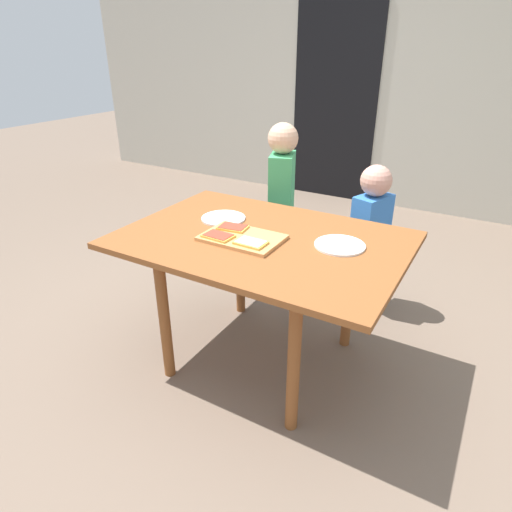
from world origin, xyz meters
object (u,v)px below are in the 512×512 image
object	(u,v)px
cutting_board	(242,238)
pizza_slice_near_left	(218,236)
plate_white_right	(340,245)
pizza_slice_far_left	(233,227)
pizza_slice_near_right	(251,243)
child_left	(281,199)
plate_white_left	(223,218)
dining_table	(262,253)
child_right	(370,227)

from	to	relation	value
cutting_board	pizza_slice_near_left	world-z (taller)	pizza_slice_near_left
pizza_slice_near_left	plate_white_right	distance (m)	0.57
cutting_board	pizza_slice_far_left	bearing A→B (deg)	147.54
pizza_slice_near_right	child_left	bearing A→B (deg)	107.79
pizza_slice_near_left	pizza_slice_near_right	bearing A→B (deg)	3.34
pizza_slice_near_left	plate_white_left	distance (m)	0.28
dining_table	plate_white_right	world-z (taller)	plate_white_right
child_left	child_right	bearing A→B (deg)	13.99
plate_white_right	child_left	bearing A→B (deg)	135.02
pizza_slice_far_left	pizza_slice_near_left	bearing A→B (deg)	-90.76
plate_white_right	pizza_slice_far_left	bearing A→B (deg)	-168.78
dining_table	plate_white_right	size ratio (longest dim) A/B	5.79
child_right	plate_white_left	bearing A→B (deg)	-129.01
dining_table	pizza_slice_far_left	xyz separation A→B (m)	(-0.16, -0.01, 0.11)
pizza_slice_near_right	child_right	bearing A→B (deg)	73.58
pizza_slice_near_right	pizza_slice_far_left	size ratio (longest dim) A/B	0.94
dining_table	plate_white_right	bearing A→B (deg)	13.95
pizza_slice_near_right	plate_white_left	xyz separation A→B (m)	(-0.31, 0.23, -0.02)
plate_white_right	dining_table	bearing A→B (deg)	-166.05
plate_white_right	child_left	xyz separation A→B (m)	(-0.61, 0.61, -0.06)
dining_table	plate_white_left	xyz separation A→B (m)	(-0.30, 0.11, 0.09)
child_left	child_right	world-z (taller)	child_left
dining_table	pizza_slice_far_left	world-z (taller)	pizza_slice_far_left
dining_table	plate_white_right	distance (m)	0.38
pizza_slice_near_right	pizza_slice_far_left	bearing A→B (deg)	146.54
cutting_board	pizza_slice_far_left	world-z (taller)	pizza_slice_far_left
cutting_board	child_left	world-z (taller)	child_left
dining_table	pizza_slice_near_left	size ratio (longest dim) A/B	9.25
plate_white_left	child_left	xyz separation A→B (m)	(0.04, 0.59, -0.06)
pizza_slice_near_right	child_right	distance (m)	1.02
dining_table	pizza_slice_near_left	distance (m)	0.24
pizza_slice_near_right	pizza_slice_near_left	size ratio (longest dim) A/B	0.98
dining_table	child_right	distance (m)	0.89
cutting_board	pizza_slice_far_left	xyz separation A→B (m)	(-0.09, 0.06, 0.02)
dining_table	pizza_slice_near_right	bearing A→B (deg)	-84.80
pizza_slice_near_left	pizza_slice_far_left	xyz separation A→B (m)	(0.00, 0.12, 0.00)
cutting_board	pizza_slice_far_left	size ratio (longest dim) A/B	2.46
pizza_slice_near_left	child_left	distance (m)	0.84
child_left	plate_white_left	bearing A→B (deg)	-94.07
pizza_slice_near_right	pizza_slice_near_left	xyz separation A→B (m)	(-0.17, -0.01, 0.00)
plate_white_left	cutting_board	bearing A→B (deg)	-38.11
pizza_slice_far_left	child_right	world-z (taller)	child_right
pizza_slice_near_right	pizza_slice_near_left	bearing A→B (deg)	-176.66
plate_white_right	child_right	xyz separation A→B (m)	(-0.06, 0.75, -0.19)
pizza_slice_near_right	pizza_slice_near_left	distance (m)	0.17
pizza_slice_far_left	plate_white_right	size ratio (longest dim) A/B	0.65
cutting_board	plate_white_right	bearing A→B (deg)	20.49
child_right	pizza_slice_far_left	bearing A→B (deg)	-118.12
pizza_slice_near_right	plate_white_right	bearing A→B (deg)	31.87
dining_table	child_left	distance (m)	0.74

